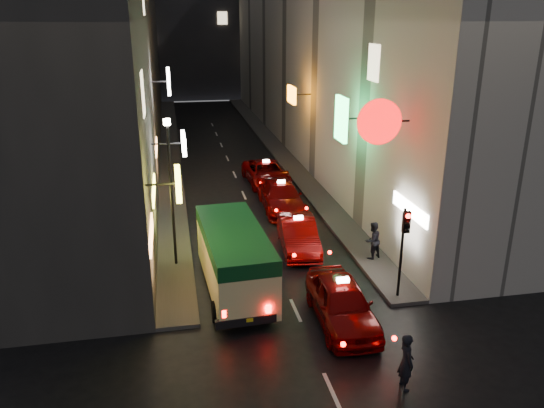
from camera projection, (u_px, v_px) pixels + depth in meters
building_left at (110, 33)px, 38.53m from camera, size 7.57×52.00×18.00m
building_right at (322, 32)px, 41.38m from camera, size 8.09×52.00×18.00m
building_far at (195, 10)px, 68.92m from camera, size 30.00×10.00×22.00m
sidewalk_left at (170, 151)px, 42.18m from camera, size 1.50×52.00×0.15m
sidewalk_right at (275, 146)px, 43.70m from camera, size 1.50×52.00×0.15m
minibus at (234, 253)px, 20.09m from camera, size 2.48×6.21×2.63m
taxi_near at (342, 299)px, 18.31m from camera, size 2.50×5.80×2.00m
taxi_second at (298, 232)px, 24.17m from camera, size 2.70×5.57×1.88m
taxi_third at (281, 194)px, 29.23m from camera, size 2.40×5.64×1.95m
taxi_far at (266, 171)px, 33.69m from camera, size 2.45×5.40×1.85m
pedestrian_crossing at (407, 358)px, 15.00m from camera, size 0.42×0.66×1.99m
pedestrian_sidewalk at (373, 238)px, 22.90m from camera, size 0.83×0.69×1.89m
traffic_light at (404, 235)px, 19.15m from camera, size 0.26×0.43×3.50m
lamp_post at (171, 184)px, 21.53m from camera, size 0.28×0.28×6.22m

